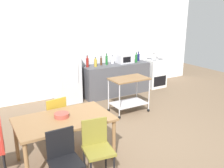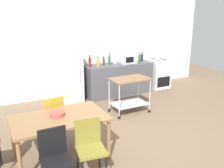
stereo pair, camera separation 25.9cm
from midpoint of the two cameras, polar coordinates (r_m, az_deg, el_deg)
The scene contains 20 objects.
ground_plane at distance 4.96m, azimuth 6.12°, elevation -12.30°, with size 12.00×12.00×0.00m, color brown.
back_wall at distance 7.23m, azimuth -8.85°, elevation 8.93°, with size 8.40×0.12×2.90m, color white.
kitchen_counter at distance 7.28m, azimuth -0.15°, elevation 1.14°, with size 2.00×0.64×0.90m, color #4C4C51.
dining_table at distance 4.09m, azimuth -12.72°, elevation -8.69°, with size 1.50×0.90×0.75m.
chair_black at distance 3.49m, azimuth -13.11°, elevation -16.28°, with size 0.40×0.40×0.89m.
chair_olive at distance 3.69m, azimuth -5.50°, elevation -13.93°, with size 0.46×0.46×0.89m.
chair_mustard at distance 4.74m, azimuth -14.62°, elevation -7.24°, with size 0.46×0.46×0.89m.
stove_oven at distance 8.09m, azimuth 8.70°, elevation 2.55°, with size 0.60×0.61×0.92m.
refrigerator at distance 6.70m, azimuth -11.37°, elevation 2.33°, with size 0.60×0.63×1.55m.
kitchen_cart at distance 5.94m, azimuth 2.65°, elevation -1.23°, with size 0.91×0.57×0.85m.
bottle_soda at distance 6.81m, azimuth -6.75°, elevation 4.97°, with size 0.07×0.07×0.32m.
bottle_olive_oil at distance 6.84m, azimuth -4.89°, elevation 4.86°, with size 0.08×0.08×0.25m.
bottle_hot_sauce at distance 7.01m, azimuth -3.58°, elevation 5.22°, with size 0.06×0.06×0.27m.
bottle_sparkling_water at distance 7.07m, azimuth -2.30°, elevation 5.50°, with size 0.07×0.07×0.32m.
bottle_sesame_oil at distance 7.21m, azimuth -0.94°, elevation 5.46°, with size 0.08×0.08×0.23m.
microwave at distance 7.30m, azimuth 1.94°, elevation 5.85°, with size 0.46×0.35×0.26m.
bottle_vinegar at distance 7.42m, azimuth 4.56°, elevation 5.91°, with size 0.07×0.07×0.29m.
bottle_soy_sauce at distance 7.66m, azimuth 5.11°, elevation 6.18°, with size 0.07×0.07×0.28m.
fruit_bowl at distance 4.09m, azimuth -13.28°, elevation -6.99°, with size 0.24×0.24×0.07m, color #B24C3F.
kettle at distance 7.83m, azimuth 8.65°, elevation 6.19°, with size 0.24×0.17×0.19m.
Camera 1 is at (-2.74, -3.40, 2.39)m, focal length 39.87 mm.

